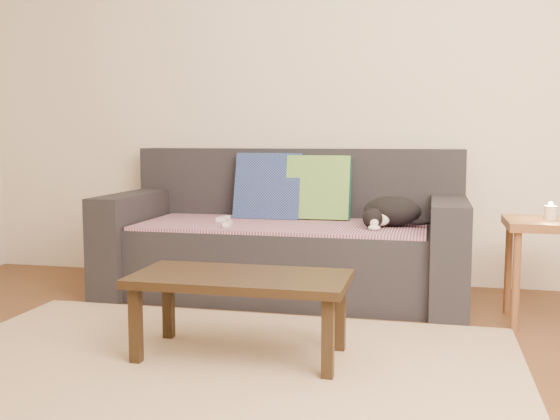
{
  "coord_description": "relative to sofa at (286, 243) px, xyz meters",
  "views": [
    {
      "loc": [
        0.85,
        -2.24,
        0.94
      ],
      "look_at": [
        0.05,
        1.2,
        0.55
      ],
      "focal_mm": 42.0,
      "sensor_mm": 36.0,
      "label": 1
    }
  ],
  "objects": [
    {
      "name": "back_wall",
      "position": [
        0.0,
        0.43,
        0.99
      ],
      "size": [
        4.5,
        0.04,
        2.6
      ],
      "primitive_type": "cube",
      "color": "beige",
      "rests_on": "ground"
    },
    {
      "name": "cat",
      "position": [
        0.63,
        -0.09,
        0.21
      ],
      "size": [
        0.41,
        0.39,
        0.17
      ],
      "rotation": [
        0.0,
        0.0,
        0.37
      ],
      "color": "black",
      "rests_on": "throw_blanket"
    },
    {
      "name": "sofa",
      "position": [
        0.0,
        0.0,
        0.0
      ],
      "size": [
        2.1,
        0.94,
        0.87
      ],
      "color": "#232328",
      "rests_on": "ground"
    },
    {
      "name": "cushion_navy",
      "position": [
        -0.15,
        0.17,
        0.32
      ],
      "size": [
        0.42,
        0.21,
        0.43
      ],
      "primitive_type": "cube",
      "rotation": [
        -0.27,
        0.0,
        0.0
      ],
      "color": "#0F1D43",
      "rests_on": "throw_blanket"
    },
    {
      "name": "wii_remote_a",
      "position": [
        -0.37,
        -0.09,
        0.15
      ],
      "size": [
        0.05,
        0.15,
        0.03
      ],
      "primitive_type": "cube",
      "rotation": [
        0.0,
        0.0,
        1.51
      ],
      "color": "white",
      "rests_on": "throw_blanket"
    },
    {
      "name": "throw_blanket",
      "position": [
        0.0,
        -0.09,
        0.12
      ],
      "size": [
        1.66,
        0.74,
        0.02
      ],
      "primitive_type": "cube",
      "color": "#45284C",
      "rests_on": "sofa"
    },
    {
      "name": "side_table",
      "position": [
        1.43,
        -0.34,
        0.13
      ],
      "size": [
        0.43,
        0.43,
        0.53
      ],
      "color": "brown",
      "rests_on": "ground"
    },
    {
      "name": "ground",
      "position": [
        0.0,
        -1.57,
        -0.31
      ],
      "size": [
        4.5,
        4.5,
        0.0
      ],
      "primitive_type": "plane",
      "color": "brown",
      "rests_on": "ground"
    },
    {
      "name": "rug",
      "position": [
        0.0,
        -1.42,
        -0.3
      ],
      "size": [
        2.5,
        1.8,
        0.01
      ],
      "primitive_type": "cube",
      "color": "tan",
      "rests_on": "ground"
    },
    {
      "name": "cushion_green",
      "position": [
        0.17,
        0.17,
        0.32
      ],
      "size": [
        0.39,
        0.18,
        0.4
      ],
      "primitive_type": "cube",
      "rotation": [
        -0.21,
        0.0,
        0.0
      ],
      "color": "#0D584D",
      "rests_on": "throw_blanket"
    },
    {
      "name": "coffee_table",
      "position": [
        0.07,
        -1.2,
        0.01
      ],
      "size": [
        0.91,
        0.46,
        0.37
      ],
      "color": "black",
      "rests_on": "rug"
    },
    {
      "name": "candle",
      "position": [
        1.43,
        -0.34,
        0.26
      ],
      "size": [
        0.06,
        0.06,
        0.09
      ],
      "color": "beige",
      "rests_on": "side_table"
    },
    {
      "name": "wii_remote_b",
      "position": [
        -0.27,
        -0.3,
        0.15
      ],
      "size": [
        0.06,
        0.15,
        0.03
      ],
      "primitive_type": "cube",
      "rotation": [
        0.0,
        0.0,
        1.74
      ],
      "color": "white",
      "rests_on": "throw_blanket"
    }
  ]
}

